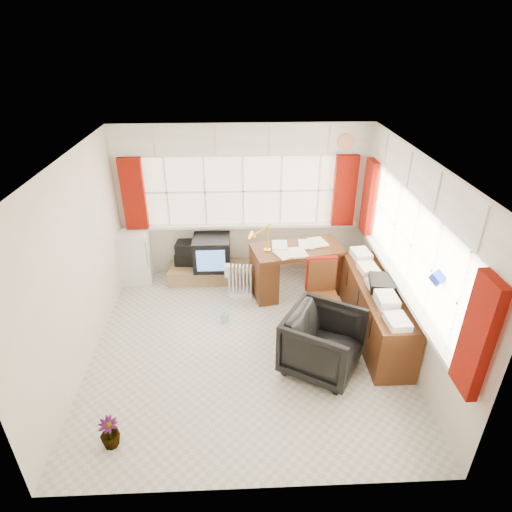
{
  "coord_description": "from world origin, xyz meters",
  "views": [
    {
      "loc": [
        -0.08,
        -4.44,
        3.75
      ],
      "look_at": [
        0.14,
        0.55,
        1.05
      ],
      "focal_mm": 30.0,
      "sensor_mm": 36.0,
      "label": 1
    }
  ],
  "objects": [
    {
      "name": "mini_fridge",
      "position": [
        -1.8,
        1.8,
        0.44
      ],
      "size": [
        0.56,
        0.56,
        0.87
      ],
      "color": "white",
      "rests_on": "ground"
    },
    {
      "name": "desk",
      "position": [
        0.8,
        1.3,
        0.43
      ],
      "size": [
        1.47,
        0.93,
        0.82
      ],
      "color": "#562C14",
      "rests_on": "ground"
    },
    {
      "name": "window_right",
      "position": [
        1.94,
        0.0,
        0.95
      ],
      "size": [
        0.12,
        3.7,
        3.6
      ],
      "color": "#FFEEC9",
      "rests_on": "room_walls"
    },
    {
      "name": "ground",
      "position": [
        0.0,
        0.0,
        0.0
      ],
      "size": [
        4.0,
        4.0,
        0.0
      ],
      "primitive_type": "plane",
      "color": "beige",
      "rests_on": "ground"
    },
    {
      "name": "file_tray",
      "position": [
        1.75,
        0.17,
        0.82
      ],
      "size": [
        0.37,
        0.44,
        0.13
      ],
      "primitive_type": "cube",
      "rotation": [
        0.0,
        0.0,
        -0.19
      ],
      "color": "black",
      "rests_on": "credenza"
    },
    {
      "name": "flower_vase",
      "position": [
        -1.41,
        -1.47,
        0.18
      ],
      "size": [
        0.24,
        0.24,
        0.35
      ],
      "primitive_type": "imported",
      "rotation": [
        0.0,
        0.0,
        0.28
      ],
      "color": "black",
      "rests_on": "ground"
    },
    {
      "name": "task_chair",
      "position": [
        1.03,
        0.42,
        0.55
      ],
      "size": [
        0.45,
        0.48,
        1.03
      ],
      "color": "black",
      "rests_on": "ground"
    },
    {
      "name": "room_walls",
      "position": [
        0.0,
        0.0,
        1.5
      ],
      "size": [
        4.0,
        4.0,
        4.0
      ],
      "color": "beige",
      "rests_on": "ground"
    },
    {
      "name": "overhead_cabinets",
      "position": [
        0.98,
        0.98,
        2.25
      ],
      "size": [
        3.98,
        3.98,
        0.48
      ],
      "color": "white",
      "rests_on": "room_walls"
    },
    {
      "name": "crt_tv",
      "position": [
        -0.53,
        1.69,
        0.51
      ],
      "size": [
        0.59,
        0.55,
        0.53
      ],
      "color": "black",
      "rests_on": "tv_bench"
    },
    {
      "name": "tv_bench",
      "position": [
        -0.55,
        1.72,
        0.12
      ],
      "size": [
        1.4,
        0.5,
        0.25
      ],
      "primitive_type": "cube",
      "color": "#A68153",
      "rests_on": "ground"
    },
    {
      "name": "desk_lamp",
      "position": [
        0.34,
        1.22,
        1.1
      ],
      "size": [
        0.17,
        0.15,
        0.45
      ],
      "color": "yellow",
      "rests_on": "desk"
    },
    {
      "name": "office_chair",
      "position": [
        0.9,
        -0.45,
        0.39
      ],
      "size": [
        1.17,
        1.16,
        0.79
      ],
      "primitive_type": "imported",
      "rotation": [
        0.0,
        0.0,
        1.04
      ],
      "color": "black",
      "rests_on": "ground"
    },
    {
      "name": "window_back",
      "position": [
        0.0,
        1.94,
        0.95
      ],
      "size": [
        3.7,
        0.12,
        3.6
      ],
      "color": "#FFEEC9",
      "rests_on": "room_walls"
    },
    {
      "name": "spray_bottle_b",
      "position": [
        -0.31,
        0.54,
        0.1
      ],
      "size": [
        0.11,
        0.11,
        0.19
      ],
      "primitive_type": "imported",
      "rotation": [
        0.0,
        0.0,
        -0.4
      ],
      "color": "#8ED3D0",
      "rests_on": "ground"
    },
    {
      "name": "spray_bottle_a",
      "position": [
        -0.78,
        1.64,
        0.14
      ],
      "size": [
        0.12,
        0.12,
        0.28
      ],
      "primitive_type": "imported",
      "rotation": [
        0.0,
        0.0,
        0.1
      ],
      "color": "white",
      "rests_on": "ground"
    },
    {
      "name": "credenza",
      "position": [
        1.73,
        0.2,
        0.4
      ],
      "size": [
        0.5,
        2.0,
        0.85
      ],
      "color": "#562C14",
      "rests_on": "ground"
    },
    {
      "name": "curtains",
      "position": [
        0.92,
        0.93,
        1.46
      ],
      "size": [
        3.83,
        3.83,
        1.15
      ],
      "color": "#8C0A07",
      "rests_on": "room_walls"
    },
    {
      "name": "hifi_stack",
      "position": [
        -0.87,
        1.86,
        0.44
      ],
      "size": [
        0.57,
        0.4,
        0.39
      ],
      "color": "black",
      "rests_on": "tv_bench"
    },
    {
      "name": "radiator",
      "position": [
        -0.08,
        1.19,
        0.22
      ],
      "size": [
        0.38,
        0.19,
        0.55
      ],
      "color": "white",
      "rests_on": "ground"
    }
  ]
}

